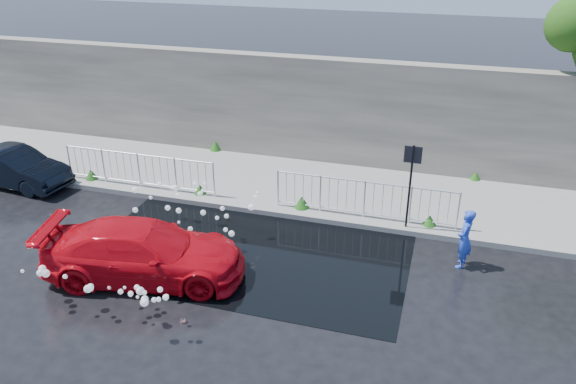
# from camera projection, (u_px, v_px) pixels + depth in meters

# --- Properties ---
(ground) EXTENTS (90.00, 90.00, 0.00)m
(ground) POSITION_uv_depth(u_px,v_px,m) (217.00, 267.00, 13.65)
(ground) COLOR black
(ground) RESTS_ON ground
(pavement) EXTENTS (30.00, 4.00, 0.15)m
(pavement) POSITION_uv_depth(u_px,v_px,m) (279.00, 183.00, 17.93)
(pavement) COLOR gray
(pavement) RESTS_ON ground
(curb) EXTENTS (30.00, 0.25, 0.16)m
(curb) POSITION_uv_depth(u_px,v_px,m) (258.00, 210.00, 16.20)
(curb) COLOR gray
(curb) RESTS_ON ground
(retaining_wall) EXTENTS (30.00, 0.60, 3.50)m
(retaining_wall) POSITION_uv_depth(u_px,v_px,m) (298.00, 108.00, 19.04)
(retaining_wall) COLOR #555047
(retaining_wall) RESTS_ON pavement
(puddle) EXTENTS (8.00, 5.00, 0.01)m
(puddle) POSITION_uv_depth(u_px,v_px,m) (251.00, 250.00, 14.38)
(puddle) COLOR black
(puddle) RESTS_ON ground
(sign_post) EXTENTS (0.45, 0.06, 2.50)m
(sign_post) POSITION_uv_depth(u_px,v_px,m) (411.00, 174.00, 14.49)
(sign_post) COLOR black
(sign_post) RESTS_ON ground
(railing_left) EXTENTS (5.05, 0.05, 1.10)m
(railing_left) POSITION_uv_depth(u_px,v_px,m) (139.00, 169.00, 17.26)
(railing_left) COLOR silver
(railing_left) RESTS_ON pavement
(railing_right) EXTENTS (5.05, 0.05, 1.10)m
(railing_right) POSITION_uv_depth(u_px,v_px,m) (364.00, 198.00, 15.44)
(railing_right) COLOR silver
(railing_right) RESTS_ON pavement
(weeds) EXTENTS (12.17, 3.93, 0.35)m
(weeds) POSITION_uv_depth(u_px,v_px,m) (261.00, 181.00, 17.49)
(weeds) COLOR #194512
(weeds) RESTS_ON pavement
(water_spray) EXTENTS (3.69, 5.19, 0.98)m
(water_spray) POSITION_uv_depth(u_px,v_px,m) (157.00, 237.00, 13.52)
(water_spray) COLOR white
(water_spray) RESTS_ON ground
(red_car) EXTENTS (4.97, 2.85, 1.35)m
(red_car) POSITION_uv_depth(u_px,v_px,m) (144.00, 252.00, 13.01)
(red_car) COLOR red
(red_car) RESTS_ON ground
(dark_car) EXTENTS (3.75, 1.64, 1.20)m
(dark_car) POSITION_uv_depth(u_px,v_px,m) (15.00, 168.00, 17.70)
(dark_car) COLOR black
(dark_car) RESTS_ON ground
(person) EXTENTS (0.45, 0.60, 1.51)m
(person) POSITION_uv_depth(u_px,v_px,m) (465.00, 239.00, 13.40)
(person) COLOR blue
(person) RESTS_ON ground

